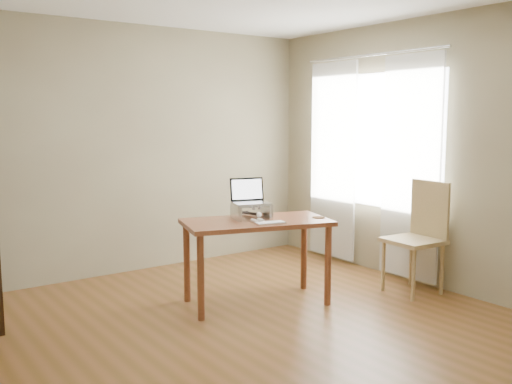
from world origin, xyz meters
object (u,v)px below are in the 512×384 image
at_px(keyboard, 270,223).
at_px(chair, 419,232).
at_px(cat, 247,211).
at_px(laptop, 248,197).
at_px(desk, 257,232).

distance_m(keyboard, chair, 1.53).
bearing_deg(cat, laptop, 47.27).
distance_m(keyboard, cat, 0.34).
bearing_deg(cat, keyboard, -79.34).
bearing_deg(desk, laptop, 106.28).
bearing_deg(chair, laptop, 156.56).
bearing_deg(keyboard, cat, 106.17).
xyz_separation_m(desk, chair, (1.45, -0.61, -0.07)).
height_order(laptop, chair, laptop).
relative_size(laptop, cat, 0.75).
xyz_separation_m(laptop, cat, (-0.03, -0.02, -0.12)).
xyz_separation_m(laptop, chair, (1.45, -0.75, -0.37)).
bearing_deg(desk, chair, -6.56).
bearing_deg(laptop, cat, -125.05).
xyz_separation_m(keyboard, cat, (-0.01, 0.33, 0.06)).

